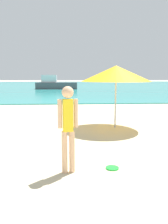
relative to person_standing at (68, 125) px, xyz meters
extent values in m
cube|color=teal|center=(0.59, 40.01, -0.85)|extent=(160.00, 60.00, 0.06)
cylinder|color=#DDAD84|center=(0.07, 0.01, -0.50)|extent=(0.10, 0.10, 0.76)
cylinder|color=#DDAD84|center=(-0.07, -0.01, -0.50)|extent=(0.10, 0.10, 0.76)
cube|color=yellow|center=(0.00, 0.00, 0.16)|extent=(0.19, 0.13, 0.57)
sphere|color=#DDAD84|center=(0.00, 0.00, 0.56)|extent=(0.20, 0.20, 0.20)
cylinder|color=#DDAD84|center=(0.14, 0.02, 0.19)|extent=(0.08, 0.08, 0.50)
cylinder|color=#DDAD84|center=(-0.14, -0.02, 0.19)|extent=(0.08, 0.08, 0.50)
cylinder|color=green|center=(0.82, 0.11, -0.86)|extent=(0.24, 0.24, 0.03)
cube|color=#4C4C51|center=(-1.63, 26.44, -0.39)|extent=(5.36, 1.86, 0.85)
cube|color=silver|center=(-2.59, 26.47, 0.51)|extent=(1.95, 1.25, 0.96)
cylinder|color=#B7B7BC|center=(1.55, 3.57, 0.14)|extent=(0.05, 0.05, 2.03)
cone|color=yellow|center=(1.55, 3.57, 0.92)|extent=(2.29, 2.29, 0.51)
camera|label=1|loc=(0.03, -3.93, 0.83)|focal=36.87mm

